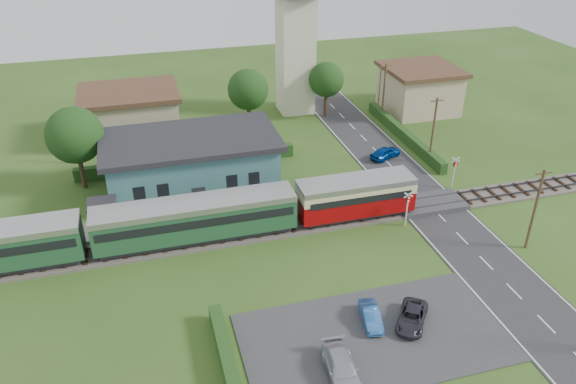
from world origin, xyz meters
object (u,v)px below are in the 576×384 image
object	(u,v)px
car_park_blue	(371,316)
car_park_dark	(412,317)
house_west	(131,114)
house_east	(419,88)
pedestrian_far	(104,222)
equipment_hut	(104,216)
car_park_silver	(342,368)
crossing_signal_near	(408,204)
car_on_road	(385,153)
church_tower	(296,28)
pedestrian_near	(275,197)
train	(155,224)
crossing_signal_far	(455,168)
station_building	(192,163)

from	to	relation	value
car_park_blue	car_park_dark	bearing A→B (deg)	-7.99
house_west	house_east	distance (m)	35.01
car_park_blue	pedestrian_far	world-z (taller)	pedestrian_far
equipment_hut	car_park_silver	size ratio (longest dim) A/B	0.59
crossing_signal_near	car_park_silver	world-z (taller)	crossing_signal_near
car_on_road	car_park_silver	world-z (taller)	car_park_silver
church_tower	car_park_blue	size ratio (longest dim) A/B	5.60
pedestrian_far	pedestrian_near	bearing A→B (deg)	-67.81
train	church_tower	size ratio (longest dim) A/B	2.45
house_west	car_park_silver	xyz separation A→B (m)	(10.35, -39.50, -2.08)
church_tower	crossing_signal_far	distance (m)	26.39
car_park_silver	house_west	bearing A→B (deg)	109.28
station_building	house_east	size ratio (longest dim) A/B	1.82
station_building	pedestrian_near	bearing A→B (deg)	-42.35
pedestrian_near	pedestrian_far	bearing A→B (deg)	-12.50
train	pedestrian_far	distance (m)	5.11
house_west	train	bearing A→B (deg)	-87.66
crossing_signal_near	car_on_road	xyz separation A→B (m)	(3.79, 12.47, -1.47)
equipment_hut	crossing_signal_far	distance (m)	31.61
equipment_hut	crossing_signal_near	world-z (taller)	crossing_signal_near
church_tower	car_park_silver	xyz separation A→B (m)	(-9.65, -42.50, -9.51)
house_east	pedestrian_far	world-z (taller)	house_east
station_building	crossing_signal_near	xyz separation A→B (m)	(16.40, -11.40, -0.55)
car_park_silver	train	bearing A→B (deg)	124.29
car_on_road	church_tower	bearing A→B (deg)	-6.07
church_tower	station_building	bearing A→B (deg)	-131.41
station_building	car_park_blue	world-z (taller)	station_building
church_tower	car_on_road	world-z (taller)	church_tower
equipment_hut	car_on_road	distance (m)	29.03
car_park_blue	equipment_hut	bearing A→B (deg)	146.65
crossing_signal_near	car_park_blue	size ratio (longest dim) A/B	1.04
station_building	crossing_signal_far	xyz separation A→B (m)	(23.60, -6.60, -0.55)
crossing_signal_far	pedestrian_near	distance (m)	17.20
car_park_dark	car_park_blue	bearing A→B (deg)	-161.85
train	house_west	xyz separation A→B (m)	(-0.94, 23.00, 0.61)
car_park_blue	church_tower	bearing A→B (deg)	90.94
crossing_signal_near	pedestrian_far	world-z (taller)	crossing_signal_near
church_tower	house_east	world-z (taller)	church_tower
crossing_signal_far	car_park_silver	xyz separation A→B (m)	(-18.25, -18.89, -1.43)
house_west	pedestrian_near	distance (m)	22.97
car_park_silver	pedestrian_near	distance (m)	19.67
car_park_blue	car_park_dark	world-z (taller)	car_park_blue
car_on_road	pedestrian_near	xyz separation A→B (m)	(-13.75, -6.93, 0.63)
car_park_silver	car_park_dark	world-z (taller)	car_park_silver
train	car_on_road	xyz separation A→B (m)	(24.25, 10.06, -1.51)
crossing_signal_near	car_park_dark	world-z (taller)	crossing_signal_near
car_park_dark	train	bearing A→B (deg)	174.96
crossing_signal_far	car_park_silver	bearing A→B (deg)	-134.00
station_building	pedestrian_far	xyz separation A→B (m)	(-8.02, -5.93, -1.50)
house_east	crossing_signal_near	size ratio (longest dim) A/B	2.69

